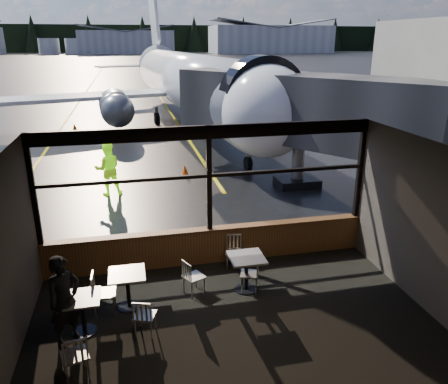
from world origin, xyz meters
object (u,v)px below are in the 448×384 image
object	(u,v)px
jet_bridge	(277,121)
cafe_table_mid	(128,290)
chair_near_w	(194,277)
passenger	(65,300)
cafe_table_near	(246,273)
airliner	(189,44)
chair_mid_w	(104,294)
cone_wing	(75,127)
ground_crew	(108,169)
chair_near_e	(249,274)
chair_near_n	(234,252)
chair_mid_s	(145,316)
cone_nose	(185,170)
chair_left_s	(75,356)
cafe_table_left	(83,315)

from	to	relation	value
jet_bridge	cafe_table_mid	bearing A→B (deg)	-128.45
chair_near_w	passenger	size ratio (longest dim) A/B	0.48
cafe_table_near	chair_near_w	size ratio (longest dim) A/B	0.99
airliner	cafe_table_near	xyz separation A→B (m)	(-1.79, -20.53, -4.70)
chair_mid_w	cone_wing	xyz separation A→B (m)	(-2.54, 20.25, -0.24)
ground_crew	cone_wing	size ratio (longest dim) A/B	4.14
airliner	jet_bridge	world-z (taller)	airliner
jet_bridge	chair_near_w	distance (m)	8.36
airliner	cone_wing	size ratio (longest dim) A/B	72.04
passenger	cone_wing	size ratio (longest dim) A/B	3.78
chair_near_e	chair_near_n	bearing A→B (deg)	23.94
cafe_table_mid	chair_mid_s	world-z (taller)	cafe_table_mid
chair_near_n	cafe_table_near	bearing A→B (deg)	104.69
cafe_table_mid	cone_nose	distance (m)	9.57
chair_near_w	chair_left_s	xyz separation A→B (m)	(-2.30, -2.09, 0.01)
chair_mid_w	passenger	world-z (taller)	passenger
chair_near_w	chair_near_e	bearing A→B (deg)	60.05
chair_left_s	ground_crew	xyz separation A→B (m)	(0.31, 9.36, 0.53)
cafe_table_mid	jet_bridge	bearing A→B (deg)	51.55
chair_mid_s	ground_crew	world-z (taller)	ground_crew
chair_near_n	ground_crew	xyz separation A→B (m)	(-3.14, 6.27, 0.55)
airliner	cafe_table_left	size ratio (longest dim) A/B	43.09
chair_left_s	chair_near_w	bearing A→B (deg)	27.13
chair_near_w	airliner	bearing A→B (deg)	146.98
chair_mid_s	cone_nose	world-z (taller)	chair_mid_s
ground_crew	cone_nose	distance (m)	3.57
cafe_table_left	chair_mid_w	size ratio (longest dim) A/B	0.82
jet_bridge	ground_crew	distance (m)	6.43
cafe_table_mid	airliner	bearing A→B (deg)	78.03
chair_near_e	chair_mid_s	bearing A→B (deg)	133.51
passenger	chair_mid_s	bearing A→B (deg)	-42.02
cone_wing	cafe_table_near	bearing A→B (deg)	-74.36
passenger	cone_nose	xyz separation A→B (m)	(3.53, 10.12, -0.66)
chair_near_e	ground_crew	distance (m)	8.08
cone_wing	chair_near_e	bearing A→B (deg)	-74.20
chair_mid_s	passenger	world-z (taller)	passenger
cone_wing	chair_mid_s	bearing A→B (deg)	-81.08
ground_crew	cafe_table_mid	bearing A→B (deg)	87.65
airliner	cone_wing	world-z (taller)	airliner
cafe_table_near	cafe_table_mid	bearing A→B (deg)	-177.35
passenger	chair_mid_w	bearing A→B (deg)	10.98
chair_left_s	cone_wing	bearing A→B (deg)	80.38
chair_mid_w	chair_left_s	distance (m)	1.81
cafe_table_near	cone_wing	xyz separation A→B (m)	(-5.60, 20.00, -0.19)
chair_near_n	chair_mid_s	bearing A→B (deg)	57.19
jet_bridge	chair_mid_s	world-z (taller)	jet_bridge
cafe_table_near	ground_crew	distance (m)	8.03
jet_bridge	cafe_table_near	world-z (taller)	jet_bridge
chair_near_e	cone_wing	bearing A→B (deg)	35.12
cafe_table_near	chair_near_n	bearing A→B (deg)	91.23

